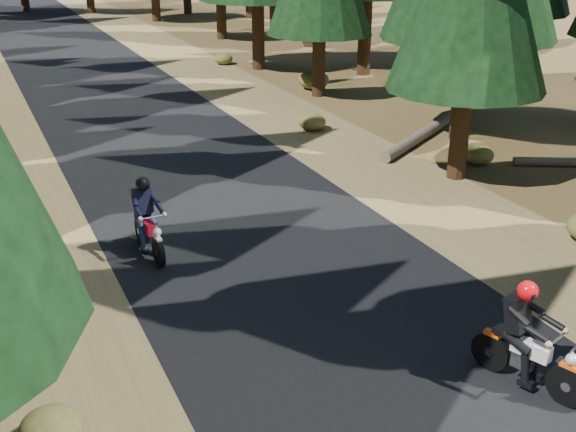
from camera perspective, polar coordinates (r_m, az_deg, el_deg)
name	(u,v)px	position (r m, az deg, el deg)	size (l,w,h in m)	color
ground	(325,306)	(12.37, 2.91, -7.15)	(120.00, 120.00, 0.00)	#443418
road	(224,207)	(16.52, -5.05, 0.72)	(6.00, 100.00, 0.01)	black
shoulder_l	(12,242)	(15.74, -21.00, -1.92)	(3.20, 100.00, 0.01)	brown
shoulder_r	(396,179)	(18.45, 8.52, 2.91)	(3.20, 100.00, 0.01)	brown
log_near	(422,135)	(21.88, 10.55, 6.33)	(0.32, 0.32, 5.25)	#4C4233
understory_shrubs	(267,154)	(19.33, -1.64, 4.93)	(15.14, 30.20, 0.71)	#474C1E
rider_lead	(529,354)	(10.67, 18.54, -10.30)	(1.11, 1.86, 1.59)	beige
rider_follow	(149,230)	(14.19, -10.96, -1.12)	(0.61, 1.77, 1.56)	maroon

